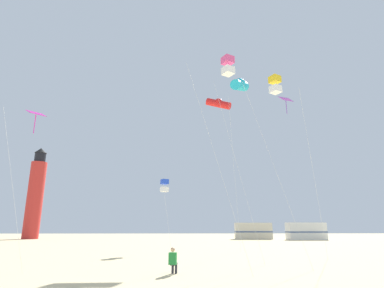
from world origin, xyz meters
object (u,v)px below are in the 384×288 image
kite_box_rainbow (228,66)px  kite_diamond_magenta (35,118)px  kite_diamond_violet (288,106)px  kite_tube_scarlet (218,103)px  kite_flyer_standing (173,260)px  rv_van_white (306,231)px  kite_tube_cyan (240,85)px  lighthouse_distant (35,195)px  kite_box_gold (275,85)px  rv_van_cream (253,231)px  kite_box_blue (165,186)px

kite_box_rainbow → kite_diamond_magenta: 11.49m
kite_box_rainbow → kite_diamond_violet: 7.17m
kite_tube_scarlet → kite_diamond_magenta: (-11.70, -11.30, -5.65)m
kite_box_rainbow → kite_diamond_violet: (5.19, 4.92, -0.48)m
kite_flyer_standing → rv_van_white: rv_van_white is taller
kite_tube_cyan → kite_box_rainbow: size_ratio=1.04×
kite_diamond_violet → kite_diamond_magenta: (-16.17, -4.89, -2.90)m
kite_flyer_standing → kite_diamond_magenta: bearing=-0.5°
kite_flyer_standing → lighthouse_distant: size_ratio=0.07×
kite_box_gold → kite_tube_cyan: bearing=137.3°
kite_box_gold → rv_van_white: size_ratio=1.75×
kite_diamond_magenta → rv_van_cream: bearing=62.9°
kite_box_blue → rv_van_white: kite_box_blue is taller
kite_tube_cyan → kite_diamond_magenta: size_ratio=1.47×
kite_box_rainbow → kite_box_blue: 13.98m
lighthouse_distant → rv_van_cream: bearing=-2.7°
kite_box_blue → lighthouse_distant: 39.89m
kite_flyer_standing → kite_box_rainbow: kite_box_rainbow is taller
kite_box_blue → rv_van_white: bearing=48.6°
kite_box_rainbow → rv_van_cream: (9.79, 40.54, -9.96)m
kite_box_rainbow → kite_diamond_magenta: size_ratio=1.41×
kite_box_gold → kite_box_blue: kite_box_gold is taller
kite_tube_scarlet → rv_van_white: 33.80m
kite_diamond_violet → rv_van_white: 36.39m
kite_box_blue → lighthouse_distant: bearing=130.4°
kite_tube_cyan → kite_box_rainbow: kite_tube_cyan is taller
kite_flyer_standing → kite_box_rainbow: (3.04, 1.76, 10.73)m
kite_tube_scarlet → rv_van_white: bearing=56.4°
kite_diamond_violet → kite_diamond_magenta: size_ratio=1.37×
kite_tube_scarlet → kite_box_gold: size_ratio=1.24×
rv_van_cream → kite_box_gold: bearing=-96.8°
kite_box_gold → rv_van_white: 40.10m
kite_tube_scarlet → kite_box_blue: bearing=172.0°
kite_diamond_violet → rv_van_white: size_ratio=1.76×
kite_diamond_magenta → kite_box_blue: (6.63, 12.01, -2.22)m
kite_box_blue → rv_van_cream: bearing=63.6°
kite_flyer_standing → kite_diamond_violet: kite_diamond_violet is taller
kite_box_blue → lighthouse_distant: lighthouse_distant is taller
kite_flyer_standing → kite_diamond_violet: (8.23, 6.68, 10.25)m
kite_flyer_standing → rv_van_cream: (12.83, 42.30, 0.78)m
kite_tube_scarlet → lighthouse_distant: bearing=134.8°
kite_box_rainbow → rv_van_white: size_ratio=1.81×
kite_box_blue → rv_van_cream: size_ratio=0.97×
lighthouse_distant → kite_tube_cyan: bearing=-51.1°
kite_tube_scarlet → kite_tube_cyan: 8.19m
kite_box_gold → rv_van_cream: size_ratio=1.76×
kite_box_rainbow → kite_box_blue: bearing=109.9°
kite_flyer_standing → kite_tube_scarlet: bearing=-93.7°
kite_diamond_magenta → rv_van_cream: size_ratio=1.30×
kite_box_gold → kite_box_rainbow: (-3.27, -1.59, 0.42)m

